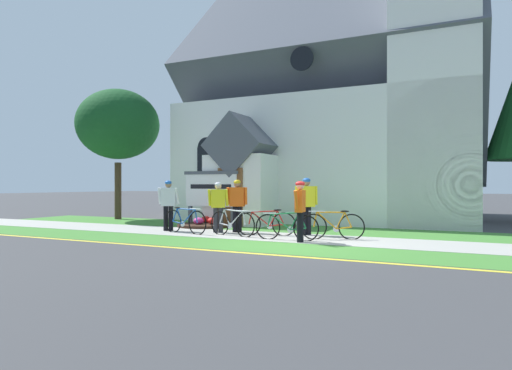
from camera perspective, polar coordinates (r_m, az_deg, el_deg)
ground at (r=14.85m, az=9.74°, el=-5.75°), size 140.00×140.00×0.00m
sidewalk_slab at (r=13.17m, az=0.14°, el=-6.47°), size 32.00×2.15×0.01m
grass_verge at (r=11.41m, az=-4.22°, el=-7.48°), size 32.00×1.86×0.01m
church_lawn at (r=15.43m, az=4.12°, el=-5.52°), size 24.00×2.81×0.01m
curb_paint_stripe at (r=10.50m, az=-7.18°, el=-8.14°), size 28.00×0.16×0.01m
church_building at (r=21.45m, az=11.17°, el=9.02°), size 12.46×12.16×13.27m
church_sign at (r=16.41m, az=-5.75°, el=-0.66°), size 2.23×0.20×2.00m
flower_bed at (r=16.13m, az=-6.52°, el=-4.99°), size 1.95×1.95×0.34m
bicycle_white at (r=13.20m, az=1.36°, el=-4.88°), size 1.64×0.62×0.80m
bicycle_yellow at (r=12.46m, az=9.76°, el=-5.13°), size 1.64×0.65×0.82m
bicycle_black at (r=13.92m, az=-9.07°, el=-4.56°), size 1.77×0.40×0.83m
bicycle_silver at (r=12.14m, az=3.96°, el=-5.28°), size 1.78×0.20×0.82m
bicycle_green at (r=13.11m, az=-3.08°, el=-4.86°), size 1.68×0.45×0.84m
cyclist_in_blue_jersey at (r=14.01m, az=-4.84°, el=-2.36°), size 0.60×0.38×1.58m
cyclist_in_green_jersey at (r=13.34m, az=6.44°, el=-2.10°), size 0.58×0.46×1.70m
cyclist_in_yellow_jersey at (r=14.74m, az=-11.10°, el=-2.08°), size 0.61×0.42×1.63m
cyclist_in_white_jersey at (r=11.67m, az=5.64°, el=-2.81°), size 0.28×0.72×1.59m
cyclist_in_orange_jersey at (r=14.02m, az=-2.41°, el=-2.14°), size 0.65×0.32×1.65m
yard_deciduous_tree at (r=20.55m, az=-17.16°, el=7.34°), size 3.55×3.55×5.64m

